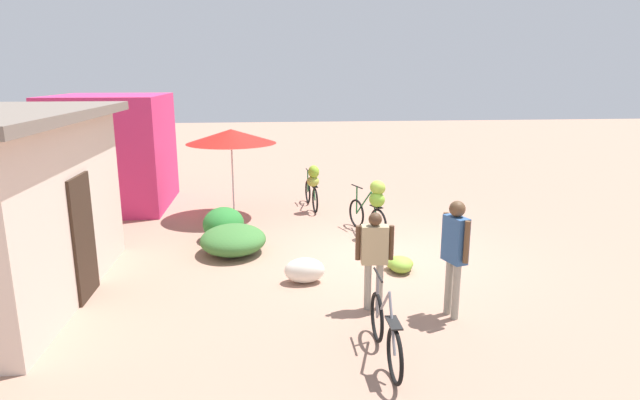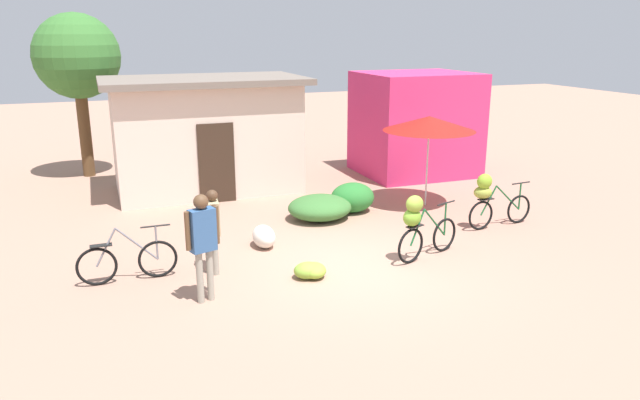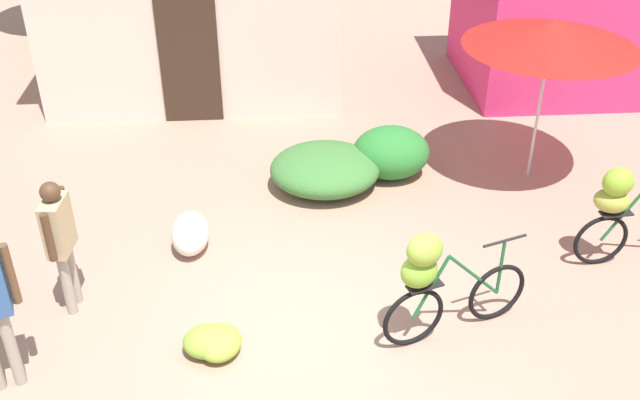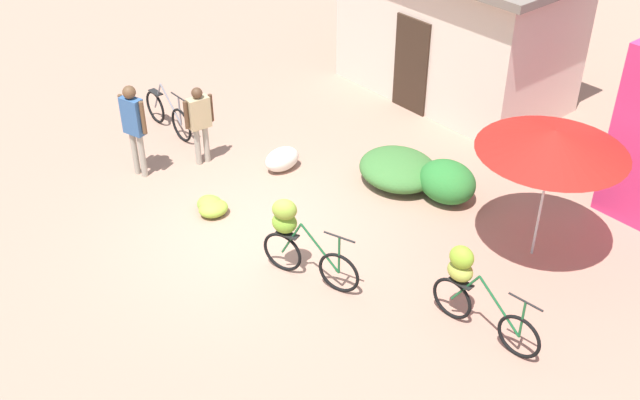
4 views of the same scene
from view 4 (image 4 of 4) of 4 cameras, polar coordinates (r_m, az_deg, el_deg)
ground_plane at (r=12.56m, az=-5.07°, el=-2.59°), size 60.00×60.00×0.00m
building_low at (r=16.76m, az=10.19°, el=12.71°), size 5.18×3.14×3.01m
hedge_bush_front_left at (r=13.75m, az=5.85°, el=2.31°), size 1.47×1.32×0.56m
hedge_bush_front_right at (r=13.36m, az=9.46°, el=1.36°), size 1.06×0.89×0.71m
market_umbrella at (r=11.48m, az=17.03°, el=4.26°), size 2.22×2.22×2.22m
bicycle_leftmost at (r=15.61m, az=-11.28°, el=6.27°), size 1.69×0.14×0.99m
bicycle_near_pile at (r=11.26m, az=-1.88°, el=-2.57°), size 1.58×0.66×1.30m
bicycle_center_loaded at (r=10.61m, az=11.18°, el=-6.26°), size 1.73×0.37×1.24m
banana_pile_on_ground at (r=13.06m, az=-8.08°, el=-0.49°), size 0.63×0.58×0.28m
produce_sack at (r=14.10m, az=-2.85°, el=3.06°), size 0.44×0.70×0.44m
person_vendor at (r=14.14m, az=-8.99°, el=6.05°), size 0.24×0.58×1.54m
person_bystander at (r=13.90m, az=-13.74°, el=5.73°), size 0.56×0.31×1.78m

